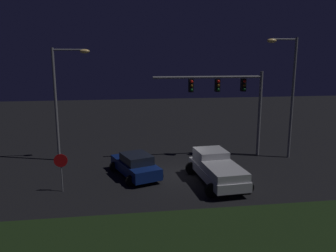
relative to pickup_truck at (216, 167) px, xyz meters
name	(u,v)px	position (x,y,z in m)	size (l,w,h in m)	color
ground_plane	(177,174)	(-2.09, 1.81, -1.00)	(80.00, 80.00, 0.00)	black
grass_median	(209,237)	(-2.09, -6.29, -0.95)	(25.61, 5.21, 0.10)	black
pickup_truck	(216,167)	(0.00, 0.00, 0.00)	(3.16, 5.54, 1.80)	#B7B7BC
car_sedan	(135,165)	(-4.82, 1.83, -0.26)	(3.38, 4.75, 1.51)	navy
traffic_signal_gantry	(230,93)	(2.45, 5.28, 3.90)	(8.32, 0.56, 6.50)	slate
street_lamp_left	(63,91)	(-9.75, 6.11, 4.17)	(2.67, 0.44, 8.20)	slate
street_lamp_right	(288,85)	(6.56, 4.34, 4.53)	(2.33, 0.44, 8.94)	slate
stop_sign	(61,165)	(-9.11, -0.13, 0.56)	(0.76, 0.08, 2.23)	slate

